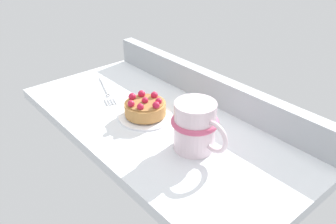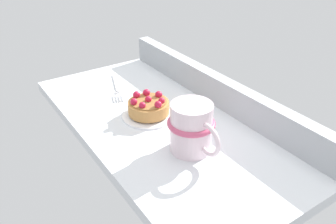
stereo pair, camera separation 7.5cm
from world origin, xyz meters
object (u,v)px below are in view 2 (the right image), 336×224
dessert_fork (115,87)px  raspberry_tart (148,106)px  coffee_mug (192,128)px  dessert_plate (149,114)px

dessert_fork → raspberry_tart: bearing=0.4°
coffee_mug → dessert_fork: size_ratio=0.81×
dessert_plate → dessert_fork: dessert_plate is taller
dessert_plate → raspberry_tart: 2.22cm
coffee_mug → dessert_fork: coffee_mug is taller
coffee_mug → dessert_plate: bearing=-179.6°
dessert_plate → coffee_mug: bearing=0.4°
dessert_plate → coffee_mug: coffee_mug is taller
coffee_mug → raspberry_tart: bearing=-179.6°
dessert_fork → dessert_plate: bearing=0.3°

